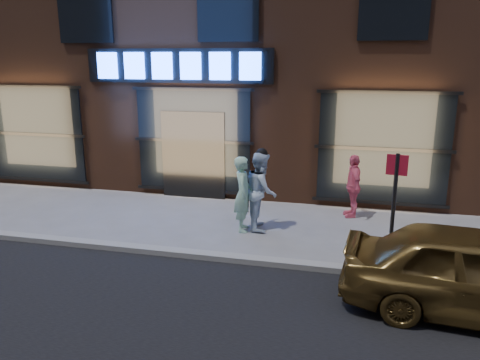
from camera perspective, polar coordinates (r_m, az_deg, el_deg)
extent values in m
plane|color=slate|center=(9.87, -13.00, -8.42)|extent=(90.00, 90.00, 0.00)
cube|color=gray|center=(9.85, -13.02, -8.10)|extent=(60.00, 0.25, 0.12)
cube|color=#54301E|center=(16.66, -1.23, 18.79)|extent=(30.00, 8.00, 10.00)
cube|color=black|center=(12.88, -7.66, 13.63)|extent=(5.20, 0.06, 0.90)
cube|color=black|center=(12.98, -5.69, 3.02)|extent=(1.80, 0.10, 2.40)
cube|color=#FFBF72|center=(15.32, -23.70, 5.17)|extent=(3.00, 0.04, 2.60)
cube|color=black|center=(15.29, -23.79, 5.14)|extent=(3.20, 0.06, 2.80)
cube|color=#FFBF72|center=(12.96, -5.65, 4.80)|extent=(3.00, 0.04, 2.60)
cube|color=black|center=(12.92, -5.71, 4.77)|extent=(3.20, 0.06, 2.80)
cube|color=#FFBF72|center=(12.29, 17.03, 3.69)|extent=(3.00, 0.04, 2.60)
cube|color=black|center=(12.25, 17.04, 3.65)|extent=(3.20, 0.06, 2.80)
cube|color=black|center=(14.06, -18.40, 18.85)|extent=(1.60, 0.06, 1.60)
cube|color=black|center=(12.50, -1.51, 20.15)|extent=(1.60, 0.06, 1.60)
cube|color=black|center=(12.11, 18.31, 19.64)|extent=(1.60, 0.06, 1.60)
cube|color=#2659FF|center=(13.66, -15.84, 13.28)|extent=(0.55, 0.12, 0.70)
cube|color=#2659FF|center=(13.29, -12.74, 13.44)|extent=(0.55, 0.12, 0.70)
cube|color=#2659FF|center=(12.96, -9.47, 13.57)|extent=(0.55, 0.12, 0.70)
cube|color=#2659FF|center=(12.68, -6.03, 13.67)|extent=(0.55, 0.12, 0.70)
cube|color=#2659FF|center=(12.44, -2.45, 13.71)|extent=(0.55, 0.12, 0.70)
cube|color=#2659FF|center=(12.24, 1.26, 13.71)|extent=(0.55, 0.12, 0.70)
imported|color=#ACE3BF|center=(10.46, 0.38, -1.72)|extent=(0.53, 0.69, 1.71)
imported|color=white|center=(10.61, 2.62, -1.28)|extent=(0.85, 1.00, 1.79)
imported|color=#EF627D|center=(11.75, 13.61, -0.69)|extent=(0.57, 0.97, 1.55)
imported|color=brown|center=(7.97, 27.25, -10.11)|extent=(4.19, 2.00, 1.38)
cylinder|color=#262628|center=(8.65, 18.12, -4.20)|extent=(0.07, 0.07, 2.24)
cube|color=#B4142B|center=(8.41, 18.61, 1.74)|extent=(0.36, 0.08, 0.36)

